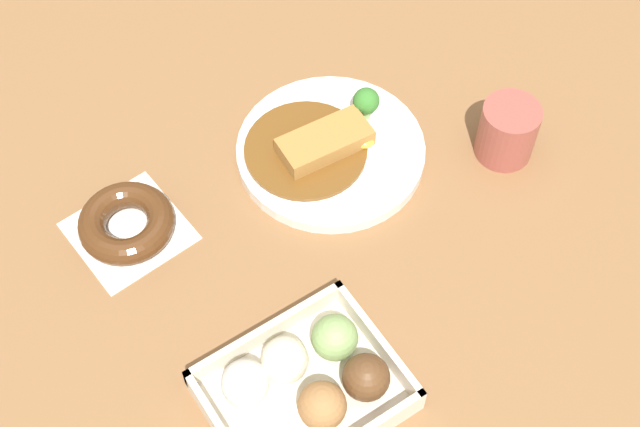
% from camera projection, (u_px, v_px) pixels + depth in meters
% --- Properties ---
extents(ground_plane, '(1.60, 1.60, 0.00)m').
position_uv_depth(ground_plane, '(330.00, 210.00, 1.13)').
color(ground_plane, brown).
extents(curry_plate, '(0.25, 0.25, 0.07)m').
position_uv_depth(curry_plate, '(329.00, 148.00, 1.16)').
color(curry_plate, white).
rests_on(curry_plate, ground_plane).
extents(donut_box, '(0.21, 0.17, 0.07)m').
position_uv_depth(donut_box, '(308.00, 382.00, 0.97)').
color(donut_box, beige).
rests_on(donut_box, ground_plane).
extents(chocolate_ring_donut, '(0.14, 0.14, 0.04)m').
position_uv_depth(chocolate_ring_donut, '(126.00, 224.00, 1.09)').
color(chocolate_ring_donut, white).
rests_on(chocolate_ring_donut, ground_plane).
extents(coffee_mug, '(0.08, 0.08, 0.08)m').
position_uv_depth(coffee_mug, '(507.00, 131.00, 1.15)').
color(coffee_mug, '#9E4C42').
rests_on(coffee_mug, ground_plane).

